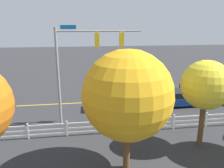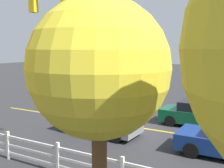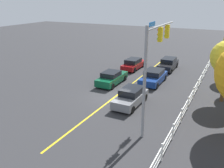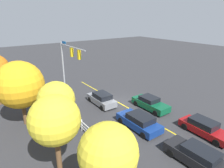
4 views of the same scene
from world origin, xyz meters
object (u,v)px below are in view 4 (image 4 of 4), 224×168
Objects in this scene: car_3 at (150,103)px; tree_0 at (108,153)px; car_1 at (198,156)px; car_4 at (204,128)px; tree_4 at (55,120)px; car_0 at (102,99)px; tree_2 at (56,100)px; car_2 at (139,121)px; tree_1 at (20,85)px.

tree_0 is at bearing -54.98° from car_3.
tree_0 is (0.36, 7.61, 3.60)m from car_1.
car_4 is 0.77× the size of tree_4.
car_0 reaches higher than car_1.
car_2 is at bearing -106.55° from tree_2.
car_3 reaches higher than car_4.
tree_2 is (-0.23, 11.12, 3.35)m from car_3.
tree_2 is at bearing -162.44° from tree_1.
car_2 is 1.02× the size of car_4.
car_1 is at bearing 179.48° from car_2.
tree_1 reaches higher than tree_0.
tree_1 is (4.92, 12.75, 3.49)m from car_3.
tree_1 is at bearing 1.03° from tree_4.
tree_0 is at bearing 86.40° from car_1.
car_0 is at bearing -46.12° from tree_4.
car_0 is at bearing -0.71° from car_1.
car_1 is 8.42m from tree_0.
car_1 is 10.43m from tree_4.
tree_0 reaches higher than tree_2.
car_4 is 0.80× the size of tree_0.
car_1 is 4.53m from car_4.
tree_2 is (8.31, 7.15, 3.31)m from car_1.
car_1 is at bearing -92.73° from tree_0.
tree_4 reaches higher than car_4.
car_0 is 12.47m from tree_4.
car_2 is 0.81× the size of tree_0.
car_1 is 11.45m from tree_2.
car_2 is 8.18m from tree_2.
tree_4 is (-8.91, -0.16, 0.27)m from tree_1.
tree_2 is (-4.49, 7.11, 3.30)m from car_0.
car_0 reaches higher than car_2.
car_0 is 0.72× the size of tree_4.
car_0 is 0.67× the size of tree_1.
car_0 is at bearing -31.32° from tree_0.
tree_2 is at bearing -21.37° from tree_4.
car_2 is (-6.62, -0.05, -0.02)m from car_0.
car_3 is (-4.27, -4.01, -0.04)m from car_0.
car_2 is at bearing -79.31° from tree_4.
car_1 is (-12.81, -0.04, -0.01)m from car_0.
car_3 is 6.66m from car_4.
tree_2 is (6.43, 11.27, 3.35)m from car_4.
car_1 is at bearing -117.87° from tree_4.
tree_0 is (-8.18, 11.58, 3.63)m from car_3.
car_4 is at bearing -82.63° from tree_0.
tree_0 is (-1.52, 11.73, 3.64)m from car_4.
tree_4 reaches higher than tree_2.
tree_1 is 5.40m from tree_2.
car_2 is 9.54m from tree_4.
tree_1 is at bearing 5.10° from tree_0.
tree_1 is at bearing 17.56° from tree_2.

